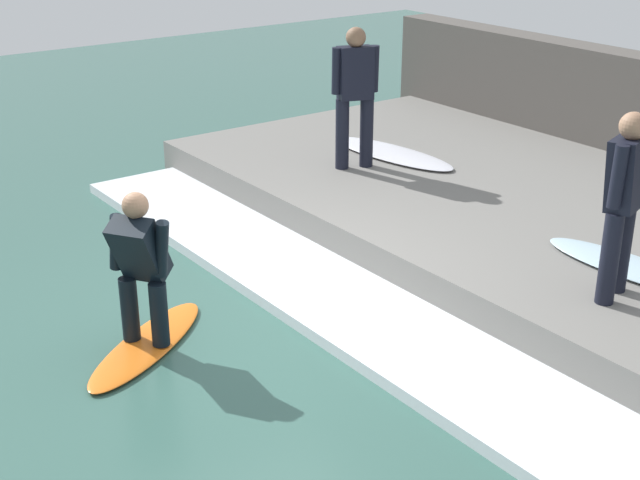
% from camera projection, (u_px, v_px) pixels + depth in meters
% --- Properties ---
extents(ground_plane, '(28.00, 28.00, 0.00)m').
position_uv_depth(ground_plane, '(268.00, 327.00, 7.93)').
color(ground_plane, '#386056').
extents(concrete_ledge, '(4.40, 9.13, 0.42)m').
position_uv_depth(concrete_ledge, '(536.00, 220.00, 9.78)').
color(concrete_ledge, slate).
rests_on(concrete_ledge, ground_plane).
extents(wave_foam_crest, '(1.17, 8.67, 0.11)m').
position_uv_depth(wave_foam_crest, '(335.00, 299.00, 8.32)').
color(wave_foam_crest, silver).
rests_on(wave_foam_crest, ground_plane).
extents(surfboard_riding, '(1.64, 1.30, 0.06)m').
position_uv_depth(surfboard_riding, '(147.00, 344.00, 7.58)').
color(surfboard_riding, orange).
rests_on(surfboard_riding, ground_plane).
extents(surfer_riding, '(0.57, 0.56, 1.34)m').
position_uv_depth(surfer_riding, '(140.00, 262.00, 7.28)').
color(surfer_riding, black).
rests_on(surfer_riding, surfboard_riding).
extents(surfer_waiting_near, '(0.54, 0.38, 1.68)m').
position_uv_depth(surfer_waiting_near, '(355.00, 90.00, 10.50)').
color(surfer_waiting_near, black).
rests_on(surfer_waiting_near, concrete_ledge).
extents(surfboard_waiting_near, '(0.82, 2.00, 0.06)m').
position_uv_depth(surfboard_waiting_near, '(392.00, 153.00, 11.28)').
color(surfboard_waiting_near, silver).
rests_on(surfboard_waiting_near, concrete_ledge).
extents(surfer_waiting_far, '(0.53, 0.36, 1.60)m').
position_uv_depth(surfer_waiting_far, '(624.00, 196.00, 7.22)').
color(surfer_waiting_far, black).
rests_on(surfer_waiting_far, concrete_ledge).
extents(surfboard_waiting_far, '(0.62, 1.82, 0.06)m').
position_uv_depth(surfboard_waiting_far, '(633.00, 268.00, 8.03)').
color(surfboard_waiting_far, silver).
rests_on(surfboard_waiting_far, concrete_ledge).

